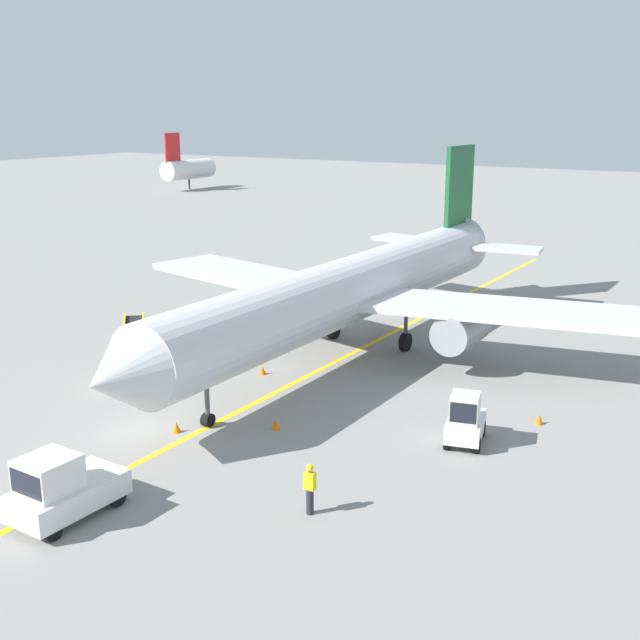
{
  "coord_description": "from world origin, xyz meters",
  "views": [
    {
      "loc": [
        20.92,
        -21.18,
        12.35
      ],
      "look_at": [
        1.65,
        10.29,
        2.5
      ],
      "focal_mm": 44.56,
      "sensor_mm": 36.0,
      "label": 1
    }
  ],
  "objects_px": {
    "airliner": "(356,288)",
    "ground_crew_marshaller": "(310,487)",
    "baggage_tug_near_wing": "(465,421)",
    "safety_cone_nose_right": "(275,424)",
    "safety_cone_wingtip_right": "(262,370)",
    "belt_loader_forward_hold": "(132,365)",
    "safety_cone_wingtip_left": "(539,419)",
    "pushback_tug": "(61,489)",
    "safety_cone_nose_left": "(176,427)"
  },
  "relations": [
    {
      "from": "pushback_tug",
      "to": "belt_loader_forward_hold",
      "type": "xyz_separation_m",
      "value": [
        -7.35,
        10.53,
        -0.22
      ]
    },
    {
      "from": "ground_crew_marshaller",
      "to": "safety_cone_nose_left",
      "type": "relative_size",
      "value": 3.86
    },
    {
      "from": "airliner",
      "to": "baggage_tug_near_wing",
      "type": "distance_m",
      "value": 12.74
    },
    {
      "from": "ground_crew_marshaller",
      "to": "safety_cone_wingtip_left",
      "type": "bearing_deg",
      "value": 70.17
    },
    {
      "from": "pushback_tug",
      "to": "safety_cone_wingtip_right",
      "type": "relative_size",
      "value": 8.31
    },
    {
      "from": "belt_loader_forward_hold",
      "to": "safety_cone_wingtip_left",
      "type": "relative_size",
      "value": 10.52
    },
    {
      "from": "safety_cone_nose_left",
      "to": "ground_crew_marshaller",
      "type": "bearing_deg",
      "value": -19.09
    },
    {
      "from": "pushback_tug",
      "to": "safety_cone_nose_right",
      "type": "relative_size",
      "value": 8.31
    },
    {
      "from": "airliner",
      "to": "safety_cone_nose_right",
      "type": "height_order",
      "value": "airliner"
    },
    {
      "from": "airliner",
      "to": "safety_cone_wingtip_left",
      "type": "xyz_separation_m",
      "value": [
        11.19,
        -4.88,
        -3.2
      ]
    },
    {
      "from": "airliner",
      "to": "ground_crew_marshaller",
      "type": "bearing_deg",
      "value": -65.65
    },
    {
      "from": "baggage_tug_near_wing",
      "to": "safety_cone_wingtip_right",
      "type": "relative_size",
      "value": 6.0
    },
    {
      "from": "airliner",
      "to": "ground_crew_marshaller",
      "type": "distance_m",
      "value": 17.66
    },
    {
      "from": "ground_crew_marshaller",
      "to": "safety_cone_wingtip_right",
      "type": "xyz_separation_m",
      "value": [
        -9.17,
        10.29,
        -0.69
      ]
    },
    {
      "from": "baggage_tug_near_wing",
      "to": "ground_crew_marshaller",
      "type": "height_order",
      "value": "baggage_tug_near_wing"
    },
    {
      "from": "safety_cone_wingtip_right",
      "to": "safety_cone_nose_left",
      "type": "bearing_deg",
      "value": -80.83
    },
    {
      "from": "baggage_tug_near_wing",
      "to": "safety_cone_nose_left",
      "type": "relative_size",
      "value": 6.0
    },
    {
      "from": "belt_loader_forward_hold",
      "to": "safety_cone_wingtip_left",
      "type": "height_order",
      "value": "belt_loader_forward_hold"
    },
    {
      "from": "baggage_tug_near_wing",
      "to": "safety_cone_nose_left",
      "type": "bearing_deg",
      "value": -154.17
    },
    {
      "from": "ground_crew_marshaller",
      "to": "safety_cone_nose_left",
      "type": "height_order",
      "value": "ground_crew_marshaller"
    },
    {
      "from": "baggage_tug_near_wing",
      "to": "safety_cone_wingtip_left",
      "type": "distance_m",
      "value": 3.94
    },
    {
      "from": "ground_crew_marshaller",
      "to": "safety_cone_nose_right",
      "type": "bearing_deg",
      "value": 133.58
    },
    {
      "from": "ground_crew_marshaller",
      "to": "safety_cone_nose_right",
      "type": "xyz_separation_m",
      "value": [
        -4.8,
        5.04,
        -0.69
      ]
    },
    {
      "from": "belt_loader_forward_hold",
      "to": "airliner",
      "type": "bearing_deg",
      "value": 55.77
    },
    {
      "from": "airliner",
      "to": "safety_cone_nose_right",
      "type": "relative_size",
      "value": 80.04
    },
    {
      "from": "ground_crew_marshaller",
      "to": "safety_cone_nose_left",
      "type": "bearing_deg",
      "value": 160.91
    },
    {
      "from": "safety_cone_wingtip_right",
      "to": "ground_crew_marshaller",
      "type": "bearing_deg",
      "value": -48.29
    },
    {
      "from": "airliner",
      "to": "ground_crew_marshaller",
      "type": "xyz_separation_m",
      "value": [
        7.21,
        -15.93,
        -2.51
      ]
    },
    {
      "from": "baggage_tug_near_wing",
      "to": "safety_cone_nose_right",
      "type": "relative_size",
      "value": 6.0
    },
    {
      "from": "baggage_tug_near_wing",
      "to": "safety_cone_wingtip_left",
      "type": "relative_size",
      "value": 6.0
    },
    {
      "from": "ground_crew_marshaller",
      "to": "safety_cone_nose_right",
      "type": "distance_m",
      "value": 7.0
    },
    {
      "from": "belt_loader_forward_hold",
      "to": "safety_cone_nose_right",
      "type": "xyz_separation_m",
      "value": [
        8.96,
        -1.25,
        -0.56
      ]
    },
    {
      "from": "safety_cone_wingtip_right",
      "to": "safety_cone_wingtip_left",
      "type": "bearing_deg",
      "value": 3.28
    },
    {
      "from": "belt_loader_forward_hold",
      "to": "safety_cone_wingtip_left",
      "type": "distance_m",
      "value": 18.37
    },
    {
      "from": "safety_cone_nose_right",
      "to": "safety_cone_wingtip_left",
      "type": "height_order",
      "value": "same"
    },
    {
      "from": "safety_cone_wingtip_right",
      "to": "belt_loader_forward_hold",
      "type": "bearing_deg",
      "value": -138.93
    },
    {
      "from": "airliner",
      "to": "safety_cone_wingtip_left",
      "type": "distance_m",
      "value": 12.62
    },
    {
      "from": "safety_cone_nose_right",
      "to": "safety_cone_wingtip_right",
      "type": "bearing_deg",
      "value": 129.8
    },
    {
      "from": "pushback_tug",
      "to": "safety_cone_wingtip_left",
      "type": "xyz_separation_m",
      "value": [
        10.39,
        15.28,
        -0.77
      ]
    },
    {
      "from": "baggage_tug_near_wing",
      "to": "safety_cone_wingtip_left",
      "type": "height_order",
      "value": "baggage_tug_near_wing"
    },
    {
      "from": "pushback_tug",
      "to": "safety_cone_wingtip_left",
      "type": "relative_size",
      "value": 8.31
    },
    {
      "from": "belt_loader_forward_hold",
      "to": "ground_crew_marshaller",
      "type": "relative_size",
      "value": 2.72
    },
    {
      "from": "ground_crew_marshaller",
      "to": "baggage_tug_near_wing",
      "type": "bearing_deg",
      "value": 74.36
    },
    {
      "from": "airliner",
      "to": "baggage_tug_near_wing",
      "type": "height_order",
      "value": "airliner"
    },
    {
      "from": "ground_crew_marshaller",
      "to": "safety_cone_wingtip_left",
      "type": "xyz_separation_m",
      "value": [
        3.98,
        11.05,
        -0.69
      ]
    },
    {
      "from": "airliner",
      "to": "safety_cone_nose_left",
      "type": "height_order",
      "value": "airliner"
    },
    {
      "from": "baggage_tug_near_wing",
      "to": "belt_loader_forward_hold",
      "type": "distance_m",
      "value": 15.95
    },
    {
      "from": "safety_cone_nose_left",
      "to": "safety_cone_wingtip_left",
      "type": "xyz_separation_m",
      "value": [
        11.94,
        8.29,
        0.0
      ]
    },
    {
      "from": "safety_cone_nose_left",
      "to": "safety_cone_wingtip_left",
      "type": "relative_size",
      "value": 1.0
    },
    {
      "from": "safety_cone_wingtip_left",
      "to": "safety_cone_wingtip_right",
      "type": "distance_m",
      "value": 13.18
    }
  ]
}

